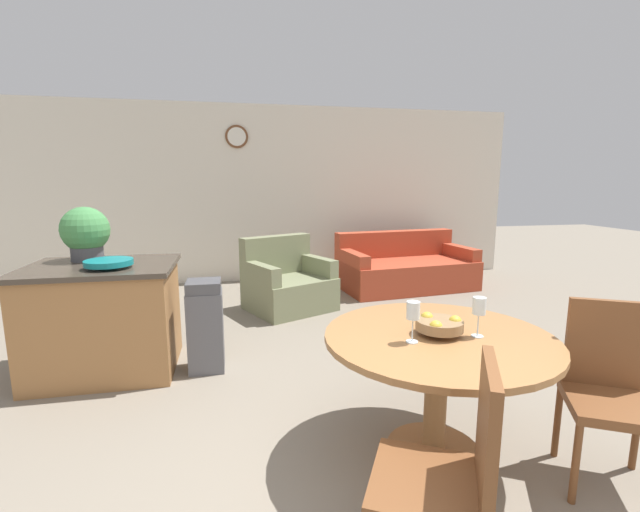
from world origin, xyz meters
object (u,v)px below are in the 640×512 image
Objects in this scene: dining_chair_near_right at (610,385)px; trash_bin at (206,326)px; wine_glass_right at (479,308)px; kitchen_island at (105,318)px; teal_bowl at (109,263)px; armchair at (287,285)px; dining_table at (437,363)px; potted_plant at (85,232)px; fruit_bowl at (439,325)px; dining_chair_near_left at (450,471)px; couch at (405,269)px; wine_glass_left at (413,312)px.

dining_chair_near_right is 1.24× the size of trash_bin.
wine_glass_right is 0.19× the size of kitchen_island.
armchair is (1.58, 1.61, -0.65)m from teal_bowl.
dining_table is 2.79× the size of potted_plant.
fruit_bowl is at bearing -47.03° from trash_bin.
dining_chair_near_left is at bearing 50.04° from dining_chair_near_right.
teal_bowl is at bearing -55.98° from potted_plant.
dining_table is 1.11× the size of kitchen_island.
fruit_bowl is at bearing -116.83° from couch.
dining_chair_near_left reaches higher than trash_bin.
dining_table is 0.22m from fruit_bowl.
wine_glass_left is at bearing -41.77° from potted_plant.
wine_glass_right is 0.29× the size of trash_bin.
kitchen_island is at bearing -55.70° from potted_plant.
kitchen_island reaches higher than fruit_bowl.
dining_chair_near_right is 0.47× the size of couch.
trash_bin is (-1.54, 1.51, -0.51)m from wine_glass_right.
wine_glass_left reaches higher than dining_table.
dining_chair_near_left is 4.85m from couch.
teal_bowl is 4.18m from couch.
dining_chair_near_left is 0.47× the size of couch.
dining_table is at bearing -34.85° from teal_bowl.
teal_bowl reaches higher than trash_bin.
kitchen_island is 0.53m from teal_bowl.
kitchen_island is at bearing 123.61° from teal_bowl.
dining_chair_near_left is at bearing -102.19° from wine_glass_left.
kitchen_island is at bearing -4.68° from dining_chair_near_right.
dining_chair_near_right is at bearing -33.25° from kitchen_island.
wine_glass_left is at bearing -109.92° from armchair.
potted_plant is at bearing 65.49° from dining_chair_near_left.
dining_table is at bearing -116.83° from couch.
wine_glass_left reaches higher than fruit_bowl.
dining_chair_near_left is at bearing -113.52° from fruit_bowl.
dining_chair_near_right reaches higher than couch.
wine_glass_left is 0.19× the size of kitchen_island.
trash_bin is at bearing 132.97° from dining_table.
wine_glass_right reaches higher than trash_bin.
wine_glass_left is at bearing -118.95° from couch.
armchair reaches higher than trash_bin.
dining_chair_near_right is at bearing -94.51° from armchair.
couch is (1.72, 4.53, -0.24)m from dining_chair_near_left.
armchair is (-1.83, -0.71, 0.02)m from couch.
dining_chair_near_right is 3.66× the size of fruit_bowl.
dining_chair_near_left is 2.82m from teal_bowl.
couch is (3.68, 1.92, -0.85)m from potted_plant.
wine_glass_right is 3.14m from potted_plant.
armchair is at bearing 101.88° from wine_glass_right.
kitchen_island is (-2.14, 1.58, -0.33)m from fruit_bowl.
dining_table is at bearing -33.66° from fruit_bowl.
kitchen_island is 1.49× the size of trash_bin.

